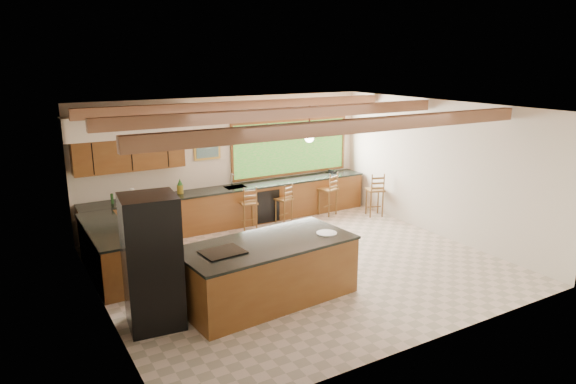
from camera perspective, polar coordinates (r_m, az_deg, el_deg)
ground at (r=9.97m, az=1.36°, el=-8.12°), size 7.20×7.20×0.00m
room_shell at (r=9.81m, az=-1.41°, el=4.99°), size 7.27×6.54×3.02m
counter_run at (r=11.60m, az=-8.66°, el=-2.54°), size 7.12×3.10×1.26m
island at (r=8.48m, az=-2.31°, el=-8.72°), size 2.96×1.58×1.02m
refrigerator at (r=7.75m, az=-14.87°, el=-7.52°), size 0.85×0.83×2.00m
bar_stool_a at (r=11.80m, az=-4.33°, el=-1.33°), size 0.42×0.42×1.04m
bar_stool_b at (r=12.88m, az=4.60°, el=0.21°), size 0.50×0.50×1.11m
bar_stool_c at (r=12.24m, az=-0.36°, el=-0.90°), size 0.44×0.44×0.97m
bar_stool_d at (r=12.95m, az=9.81°, el=0.13°), size 0.51×0.51×1.11m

